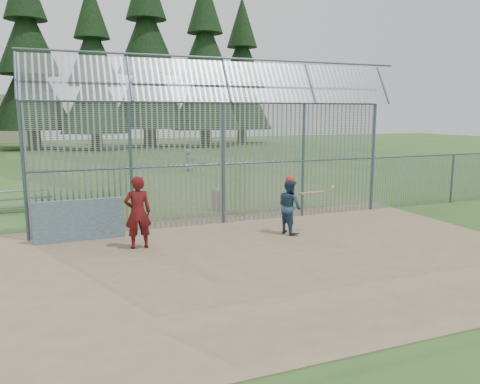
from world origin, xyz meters
name	(u,v)px	position (x,y,z in m)	size (l,w,h in m)	color
ground	(268,251)	(0.00, 0.00, 0.00)	(120.00, 120.00, 0.00)	#2D511E
dirt_infield	(276,256)	(0.00, -0.50, 0.01)	(14.00, 10.00, 0.02)	#756047
dugout_wall	(80,220)	(-4.60, 2.90, 0.62)	(2.50, 0.12, 1.20)	#38566B
batter	(290,206)	(1.40, 1.43, 0.86)	(0.81, 0.63, 1.67)	navy
onlooker	(138,212)	(-3.16, 1.52, 1.01)	(0.72, 0.47, 1.98)	maroon
bg_kid_standing	(189,160)	(2.84, 17.98, 0.70)	(0.69, 0.45, 1.41)	slate
batting_gear	(295,182)	(1.56, 1.41, 1.59)	(1.72, 0.37, 0.59)	red
trash_can	(217,200)	(0.50, 5.60, 0.38)	(0.56, 0.56, 0.82)	#92969A
bleacher	(10,201)	(-6.83, 8.34, 0.41)	(3.00, 0.95, 0.72)	gray
backstop_fence	(274,152)	(1.81, 3.43, 2.36)	(20.09, 0.81, 5.30)	#47566B
conifer_row	(119,45)	(1.93, 41.51, 10.83)	(38.48, 12.26, 20.20)	#332319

